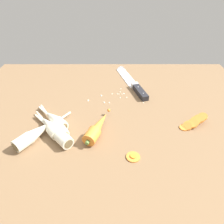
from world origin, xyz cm
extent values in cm
cube|color=brown|center=(0.00, 0.00, -2.00)|extent=(120.00, 90.00, 4.00)
cube|color=silver|center=(7.34, 28.43, 0.25)|extent=(9.91, 20.42, 0.50)
cone|color=silver|center=(4.15, 39.17, 0.25)|extent=(4.65, 4.00, 3.96)
cube|color=silver|center=(10.18, 18.84, 1.10)|extent=(3.39, 2.75, 2.20)
cube|color=#232328|center=(12.04, 12.61, 1.10)|extent=(5.82, 11.34, 2.20)
sphere|color=silver|center=(11.24, 15.30, 2.20)|extent=(0.50, 0.50, 0.50)
sphere|color=silver|center=(12.83, 9.93, 2.20)|extent=(0.50, 0.50, 0.50)
cylinder|color=orange|center=(-6.24, -15.18, 2.10)|extent=(5.72, 6.23, 4.20)
cone|color=orange|center=(-4.09, -9.50, 2.10)|extent=(8.04, 12.78, 3.99)
sphere|color=orange|center=(-1.16, -1.76, 2.10)|extent=(1.20, 1.20, 1.20)
cylinder|color=#5B7F3D|center=(-7.35, -18.11, 2.10)|extent=(1.48, 1.36, 1.20)
cylinder|color=silver|center=(-18.12, -13.28, 2.00)|extent=(5.63, 5.63, 4.00)
cone|color=silver|center=(-21.62, -8.95, 2.00)|extent=(7.43, 7.92, 3.80)
cylinder|color=silver|center=(-25.20, -4.52, 1.10)|extent=(5.38, 6.43, 0.70)
cylinder|color=brown|center=(-16.87, -14.84, 2.00)|extent=(2.37, 1.99, 2.80)
cylinder|color=silver|center=(-17.17, -9.62, 2.00)|extent=(5.70, 5.70, 4.00)
cone|color=silver|center=(-21.02, -5.48, 2.00)|extent=(7.70, 7.88, 3.80)
cylinder|color=silver|center=(-24.96, -1.24, 1.10)|extent=(5.84, 6.20, 0.70)
cylinder|color=brown|center=(-15.79, -11.11, 2.00)|extent=(2.26, 2.13, 2.80)
cylinder|color=silver|center=(-16.33, -12.93, 2.00)|extent=(6.17, 6.43, 4.00)
cone|color=silver|center=(-20.35, -7.17, 2.00)|extent=(8.26, 9.54, 3.80)
cylinder|color=silver|center=(-24.46, -1.27, 1.10)|extent=(6.13, 8.37, 0.70)
cylinder|color=brown|center=(-14.89, -15.01, 2.00)|extent=(2.47, 1.85, 2.80)
cylinder|color=silver|center=(-14.53, -16.80, 2.00)|extent=(6.31, 6.34, 4.00)
cone|color=silver|center=(-19.30, -11.86, 2.00)|extent=(8.84, 8.97, 3.80)
cylinder|color=silver|center=(-24.18, -6.79, 1.10)|extent=(7.10, 7.34, 0.70)
cylinder|color=brown|center=(-12.82, -18.59, 2.00)|extent=(2.22, 2.16, 2.80)
cylinder|color=silver|center=(-26.63, -17.82, 2.00)|extent=(6.28, 6.58, 4.00)
cone|color=silver|center=(-22.45, -11.87, 2.00)|extent=(8.46, 9.80, 3.80)
cylinder|color=silver|center=(-18.17, -5.78, 1.10)|extent=(6.36, 8.64, 0.70)
cylinder|color=brown|center=(-28.13, -19.96, 2.00)|extent=(2.46, 1.85, 2.80)
cylinder|color=orange|center=(24.41, -9.14, 0.35)|extent=(3.14, 3.14, 0.70)
cylinder|color=orange|center=(25.38, -8.97, 0.60)|extent=(3.44, 3.27, 2.38)
cylinder|color=orange|center=(26.08, -8.43, 0.84)|extent=(3.50, 3.38, 2.05)
cylinder|color=orange|center=(27.19, -8.33, 1.08)|extent=(3.55, 3.46, 1.81)
cylinder|color=orange|center=(27.65, -8.00, 1.33)|extent=(3.65, 3.49, 2.31)
cylinder|color=orange|center=(28.83, -7.00, 1.57)|extent=(3.60, 3.46, 2.13)
cylinder|color=orange|center=(29.83, -6.55, 1.82)|extent=(3.74, 3.57, 2.45)
cylinder|color=orange|center=(30.19, -6.50, 2.06)|extent=(3.60, 3.45, 2.24)
cylinder|color=orange|center=(31.40, -5.77, 2.31)|extent=(3.43, 3.28, 2.23)
cylinder|color=orange|center=(6.08, -21.92, 0.35)|extent=(4.03, 4.03, 0.70)
cylinder|color=#FF9E2B|center=(6.08, -21.92, 0.62)|extent=(1.69, 1.69, 0.16)
sphere|color=silver|center=(14.47, 11.62, 0.39)|extent=(0.78, 0.78, 0.78)
sphere|color=silver|center=(3.92, 17.33, 0.30)|extent=(0.61, 0.61, 0.61)
sphere|color=silver|center=(-0.13, 13.06, 0.30)|extent=(0.60, 0.60, 0.60)
sphere|color=silver|center=(-3.23, 6.46, 0.36)|extent=(0.72, 0.72, 0.72)
sphere|color=silver|center=(5.05, 13.23, 0.35)|extent=(0.70, 0.70, 0.70)
sphere|color=silver|center=(-1.10, 6.21, 0.30)|extent=(0.61, 0.61, 0.61)
sphere|color=silver|center=(-4.60, 11.53, 0.43)|extent=(0.86, 0.86, 0.86)
sphere|color=silver|center=(12.60, 6.21, 0.24)|extent=(0.48, 0.48, 0.48)
sphere|color=silver|center=(4.21, 12.75, 0.24)|extent=(0.49, 0.49, 0.49)
sphere|color=silver|center=(-9.79, 7.85, 0.40)|extent=(0.81, 0.81, 0.81)
sphere|color=silver|center=(3.41, 9.92, 0.27)|extent=(0.54, 0.54, 0.54)
sphere|color=silver|center=(2.24, 13.05, 0.26)|extent=(0.53, 0.53, 0.53)
sphere|color=silver|center=(3.50, 14.67, 0.27)|extent=(0.54, 0.54, 0.54)
sphere|color=silver|center=(2.89, 12.83, 0.28)|extent=(0.56, 0.56, 0.56)
sphere|color=silver|center=(6.06, 10.18, 0.28)|extent=(0.57, 0.57, 0.57)
camera|label=1|loc=(-0.18, -60.33, 44.54)|focal=32.02mm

